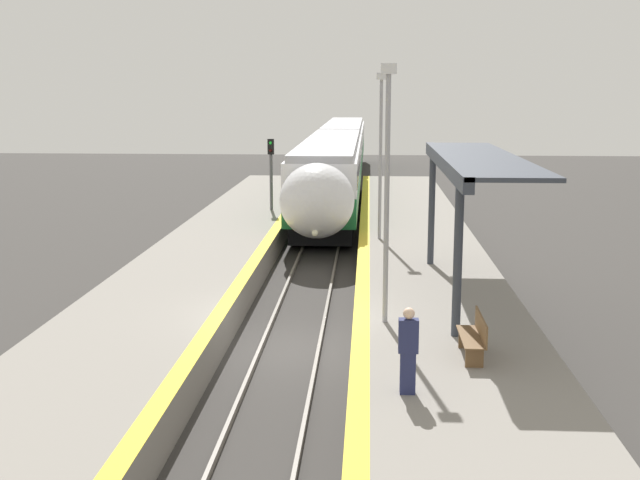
{
  "coord_description": "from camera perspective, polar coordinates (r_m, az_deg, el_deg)",
  "views": [
    {
      "loc": [
        1.89,
        -18.96,
        6.37
      ],
      "look_at": [
        0.55,
        3.25,
        2.17
      ],
      "focal_mm": 45.0,
      "sensor_mm": 36.0,
      "label": 1
    }
  ],
  "objects": [
    {
      "name": "lamppost_mid",
      "position": [
        29.36,
        4.33,
        6.67
      ],
      "size": [
        0.36,
        0.2,
        6.03
      ],
      "color": "#9E9EA3",
      "rests_on": "platform_right"
    },
    {
      "name": "platform_left",
      "position": [
        20.61,
        -12.31,
        -6.24
      ],
      "size": [
        4.15,
        64.0,
        0.92
      ],
      "color": "gray",
      "rests_on": "ground_plane"
    },
    {
      "name": "ground_plane",
      "position": [
        20.09,
        -2.13,
        -7.81
      ],
      "size": [
        120.0,
        120.0,
        0.0
      ],
      "primitive_type": "plane",
      "color": "#383533"
    },
    {
      "name": "railway_signal",
      "position": [
        36.69,
        -3.5,
        4.7
      ],
      "size": [
        0.28,
        0.28,
        4.15
      ],
      "color": "#59595E",
      "rests_on": "ground_plane"
    },
    {
      "name": "rail_right",
      "position": [
        20.01,
        -0.07,
        -7.65
      ],
      "size": [
        0.08,
        90.0,
        0.15
      ],
      "primitive_type": "cube",
      "color": "slate",
      "rests_on": "ground_plane"
    },
    {
      "name": "lamppost_near",
      "position": [
        18.6,
        4.79,
        4.34
      ],
      "size": [
        0.36,
        0.2,
        6.03
      ],
      "color": "#9E9EA3",
      "rests_on": "platform_right"
    },
    {
      "name": "station_canopy",
      "position": [
        21.49,
        10.37,
        5.25
      ],
      "size": [
        2.02,
        10.57,
        3.74
      ],
      "color": "#333842",
      "rests_on": "platform_right"
    },
    {
      "name": "train",
      "position": [
        50.18,
        1.3,
        5.94
      ],
      "size": [
        2.93,
        44.17,
        3.87
      ],
      "color": "black",
      "rests_on": "ground_plane"
    },
    {
      "name": "platform_bench",
      "position": [
        16.89,
        10.98,
        -6.67
      ],
      "size": [
        0.44,
        1.62,
        0.89
      ],
      "color": "brown",
      "rests_on": "platform_right"
    },
    {
      "name": "rail_left",
      "position": [
        20.15,
        -4.19,
        -7.55
      ],
      "size": [
        0.08,
        90.0,
        0.15
      ],
      "primitive_type": "cube",
      "color": "slate",
      "rests_on": "ground_plane"
    },
    {
      "name": "platform_right",
      "position": [
        19.94,
        8.67,
        -6.69
      ],
      "size": [
        4.35,
        64.0,
        0.92
      ],
      "color": "gray",
      "rests_on": "ground_plane"
    },
    {
      "name": "person_waiting",
      "position": [
        14.68,
        6.29,
        -7.75
      ],
      "size": [
        0.36,
        0.22,
        1.61
      ],
      "color": "navy",
      "rests_on": "platform_right"
    }
  ]
}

